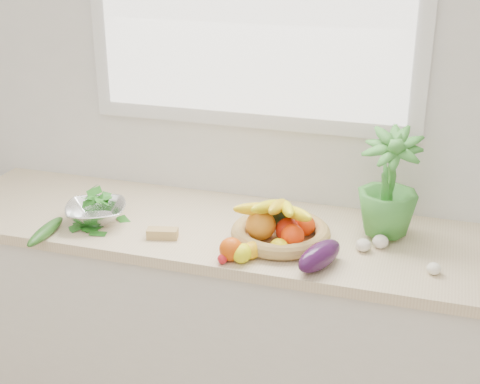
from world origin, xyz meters
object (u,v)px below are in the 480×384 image
(apple, at_px, (288,230))
(potted_herb, at_px, (389,182))
(eggplant, at_px, (320,256))
(colander_with_spinach, at_px, (96,208))
(cucumber, at_px, (46,231))
(fruit_basket, at_px, (280,227))

(apple, xyz_separation_m, potted_herb, (0.32, 0.14, 0.16))
(eggplant, relative_size, potted_herb, 0.57)
(apple, height_order, potted_herb, potted_herb)
(apple, height_order, colander_with_spinach, colander_with_spinach)
(eggplant, relative_size, cucumber, 0.90)
(apple, xyz_separation_m, fruit_basket, (-0.03, -0.00, 0.01))
(eggplant, relative_size, colander_with_spinach, 0.74)
(cucumber, xyz_separation_m, fruit_basket, (0.80, 0.22, 0.03))
(potted_herb, height_order, fruit_basket, potted_herb)
(apple, relative_size, colander_with_spinach, 0.30)
(fruit_basket, height_order, colander_with_spinach, fruit_basket)
(eggplant, height_order, cucumber, eggplant)
(eggplant, bearing_deg, cucumber, -176.05)
(eggplant, bearing_deg, apple, 132.74)
(fruit_basket, distance_m, colander_with_spinach, 0.69)
(cucumber, relative_size, fruit_basket, 0.67)
(apple, relative_size, eggplant, 0.41)
(cucumber, bearing_deg, eggplant, 3.95)
(potted_herb, relative_size, fruit_basket, 1.07)
(fruit_basket, bearing_deg, potted_herb, 22.64)
(cucumber, bearing_deg, apple, 14.97)
(apple, distance_m, cucumber, 0.86)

